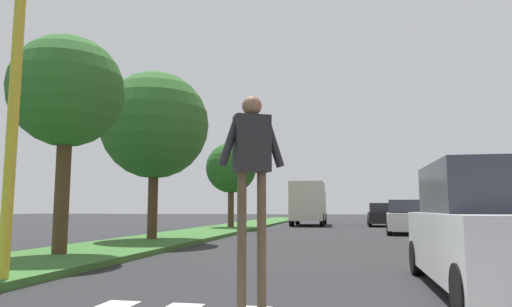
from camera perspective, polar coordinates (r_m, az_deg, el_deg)
ground_plane at (r=26.24m, az=11.36°, el=-9.42°), size 140.00×140.00×0.00m
median_strip at (r=25.16m, az=-4.83°, el=-9.48°), size 3.38×64.00×0.15m
tree_mid at (r=12.78m, az=-22.41°, el=7.01°), size 2.87×2.87×5.52m
tree_far at (r=17.63m, az=-12.46°, el=3.44°), size 4.02×4.02×6.22m
tree_distant at (r=27.72m, az=-3.11°, el=-1.83°), size 3.03×3.03×5.05m
sidewalk_right at (r=25.46m, az=28.96°, el=-8.63°), size 3.00×64.00×0.15m
traffic_light_gantry at (r=7.79m, az=-12.08°, el=16.70°), size 8.60×0.30×6.00m
pedestrian_performer at (r=4.97m, az=-0.53°, el=-2.18°), size 0.71×0.42×2.49m
suv_crossing at (r=7.88m, az=27.37°, el=-8.46°), size 2.00×4.62×1.97m
sedan_midblock at (r=24.02m, az=18.16°, el=-7.63°), size 2.21×4.20×1.67m
sedan_distant at (r=33.76m, az=15.26°, el=-7.42°), size 1.93×4.41×1.62m
sedan_far_horizon at (r=45.70m, az=15.17°, el=-7.14°), size 2.16×4.26×1.73m
truck_box_delivery at (r=34.18m, az=6.55°, el=-6.13°), size 2.40×6.20×3.10m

